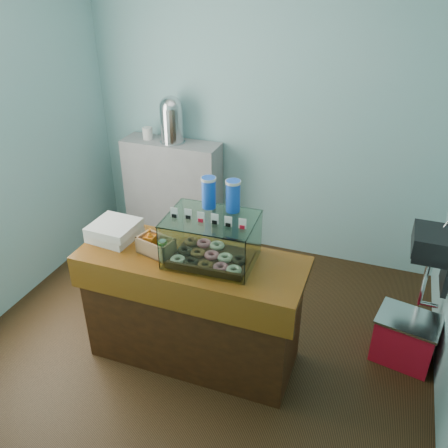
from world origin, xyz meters
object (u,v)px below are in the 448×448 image
at_px(display_case, 212,236).
at_px(counter, 193,308).
at_px(red_cooler, 405,338).
at_px(coffee_urn, 172,118).

bearing_deg(display_case, counter, -161.79).
bearing_deg(red_cooler, display_case, -149.90).
bearing_deg(coffee_urn, display_case, -56.22).
xyz_separation_m(display_case, red_cooler, (1.37, 0.46, -0.88)).
distance_m(display_case, coffee_urn, 1.84).
bearing_deg(counter, coffee_urn, 119.04).
height_order(display_case, red_cooler, display_case).
bearing_deg(counter, display_case, 20.57).
relative_size(counter, display_case, 2.62).
relative_size(display_case, coffee_urn, 1.32).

